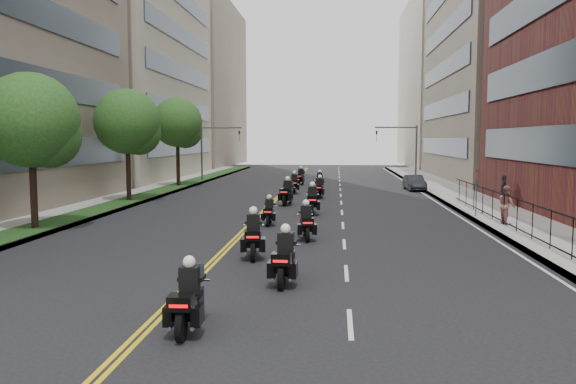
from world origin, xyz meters
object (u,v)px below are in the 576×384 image
motorcycle_4 (269,213)px  motorcycle_6 (287,194)px  motorcycle_0 (188,302)px  motorcycle_9 (320,181)px  motorcycle_10 (301,177)px  pedestrian_c (504,190)px  motorcycle_2 (253,237)px  parked_sedan (414,183)px  pedestrian_b (507,205)px  motorcycle_3 (306,224)px  motorcycle_7 (320,189)px  motorcycle_8 (294,184)px  motorcycle_1 (285,260)px  motorcycle_5 (312,201)px

motorcycle_4 → motorcycle_6: 8.60m
motorcycle_0 → motorcycle_9: bearing=84.7°
motorcycle_6 → motorcycle_10: (-0.13, 16.09, -0.05)m
motorcycle_4 → motorcycle_9: motorcycle_9 is taller
motorcycle_4 → pedestrian_c: size_ratio=1.12×
motorcycle_2 → parked_sedan: 29.27m
motorcycle_9 → pedestrian_b: size_ratio=1.18×
motorcycle_0 → motorcycle_4: 15.67m
motorcycle_0 → motorcycle_3: motorcycle_3 is taller
motorcycle_4 → motorcycle_9: bearing=82.5°
motorcycle_4 → pedestrian_c: bearing=30.3°
motorcycle_7 → motorcycle_8: motorcycle_8 is taller
parked_sedan → pedestrian_c: size_ratio=2.10×
motorcycle_1 → motorcycle_6: 20.03m
motorcycle_6 → motorcycle_10: size_ratio=1.07×
motorcycle_3 → pedestrian_b: size_ratio=1.23×
motorcycle_9 → parked_sedan: 7.99m
parked_sedan → motorcycle_4: bearing=-120.2°
motorcycle_8 → pedestrian_b: pedestrian_b is taller
pedestrian_b → motorcycle_6: bearing=45.2°
motorcycle_3 → motorcycle_1: bearing=-98.8°
motorcycle_6 → motorcycle_2: bearing=-82.5°
motorcycle_4 → motorcycle_5: (2.00, 4.17, 0.13)m
motorcycle_1 → motorcycle_10: 36.09m
motorcycle_4 → pedestrian_b: 11.72m
motorcycle_8 → motorcycle_9: motorcycle_8 is taller
motorcycle_9 → pedestrian_b: bearing=-62.8°
motorcycle_6 → parked_sedan: motorcycle_6 is taller
parked_sedan → pedestrian_b: size_ratio=2.05×
motorcycle_6 → pedestrian_b: pedestrian_b is taller
motorcycle_6 → motorcycle_9: size_ratio=1.13×
motorcycle_3 → motorcycle_7: (0.08, 16.77, 0.00)m
motorcycle_10 → pedestrian_b: (11.69, -24.36, 0.40)m
motorcycle_3 → motorcycle_7: motorcycle_7 is taller
motorcycle_7 → motorcycle_9: (-0.24, 7.56, -0.03)m
motorcycle_2 → parked_sedan: bearing=64.0°
motorcycle_2 → pedestrian_b: bearing=28.4°
motorcycle_1 → motorcycle_9: (0.08, 31.77, -0.05)m
motorcycle_9 → motorcycle_4: bearing=-94.1°
pedestrian_b → motorcycle_1: bearing=130.7°
motorcycle_1 → motorcycle_0: bearing=-110.3°
motorcycle_5 → parked_sedan: size_ratio=0.65×
motorcycle_6 → motorcycle_10: motorcycle_6 is taller
motorcycle_8 → motorcycle_9: 4.40m
pedestrian_c → motorcycle_9: bearing=65.8°
motorcycle_2 → motorcycle_9: size_ratio=1.12×
motorcycle_1 → motorcycle_4: (-1.84, 11.36, -0.10)m
motorcycle_7 → motorcycle_0: bearing=-87.9°
motorcycle_0 → motorcycle_5: size_ratio=0.91×
pedestrian_c → motorcycle_8: bearing=81.1°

